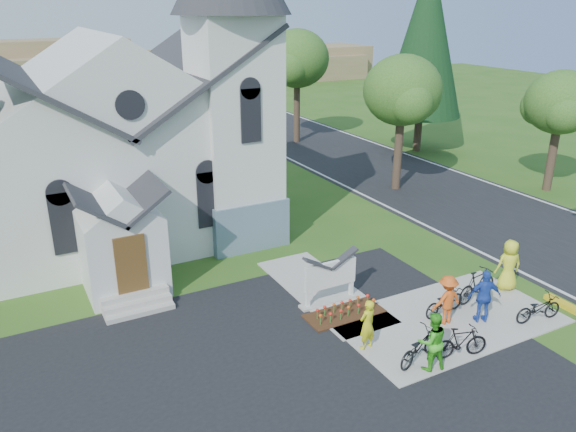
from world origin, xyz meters
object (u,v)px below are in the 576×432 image
bike_1 (461,342)px  church_sign (330,275)px  cyclist_0 (367,324)px  bike_2 (444,302)px  cyclist_4 (509,265)px  bike_0 (419,347)px  cyclist_1 (432,341)px  bike_3 (477,285)px  bike_4 (538,308)px  cyclist_3 (447,300)px  cyclist_2 (484,296)px

bike_1 → church_sign: bearing=35.3°
cyclist_0 → bike_2: cyclist_0 is taller
bike_1 → cyclist_4: bearing=-46.8°
bike_0 → cyclist_1: (0.06, -0.40, 0.39)m
church_sign → bike_3: size_ratio=1.18×
cyclist_1 → bike_4: size_ratio=1.03×
bike_3 → cyclist_3: bearing=98.8°
cyclist_1 → bike_4: (4.64, 0.30, -0.42)m
cyclist_3 → bike_3: bearing=-161.8°
bike_2 → bike_4: bike_2 is taller
bike_1 → bike_3: 3.56m
cyclist_0 → bike_1: size_ratio=0.97×
bike_2 → cyclist_3: cyclist_3 is taller
bike_2 → cyclist_4: (3.10, 0.26, 0.48)m
bike_3 → cyclist_4: size_ratio=1.02×
bike_0 → bike_4: bearing=-108.6°
church_sign → bike_0: 4.05m
cyclist_0 → bike_1: (2.06, -1.61, -0.29)m
bike_0 → bike_3: (3.99, 1.76, 0.10)m
cyclist_2 → cyclist_4: size_ratio=0.95×
bike_3 → bike_1: bearing=119.3°
bike_1 → bike_3: bearing=-36.8°
cyclist_0 → cyclist_2: (4.05, -0.51, 0.10)m
bike_0 → bike_2: bearing=-73.7°
cyclist_0 → cyclist_4: 6.43m
cyclist_1 → bike_0: bearing=-68.6°
bike_2 → cyclist_3: bearing=135.5°
cyclist_0 → church_sign: bearing=-110.9°
church_sign → cyclist_0: 2.84m
bike_3 → bike_4: bike_3 is taller
cyclist_4 → bike_4: size_ratio=1.10×
bike_0 → cyclist_4: (5.50, 1.86, 0.45)m
bike_0 → cyclist_3: size_ratio=1.10×
bike_1 → bike_3: (2.83, 2.17, 0.08)m
bike_1 → bike_2: bike_1 is taller
bike_2 → bike_1: bearing=142.0°
cyclist_1 → bike_3: bearing=-138.8°
cyclist_0 → cyclist_2: 4.08m
cyclist_4 → bike_0: bearing=37.2°
bike_0 → cyclist_1: cyclist_1 is taller
cyclist_1 → bike_1: 1.16m
cyclist_0 → bike_3: size_ratio=0.83×
bike_0 → bike_1: 1.23m
cyclist_2 → cyclist_4: (2.35, 1.16, 0.04)m
church_sign → bike_3: (4.39, -2.23, -0.42)m
bike_3 → cyclist_1: bearing=110.8°
cyclist_1 → bike_4: bearing=-164.0°
bike_0 → cyclist_1: size_ratio=1.04×
cyclist_1 → bike_2: cyclist_1 is taller
cyclist_4 → bike_1: bearing=46.0°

